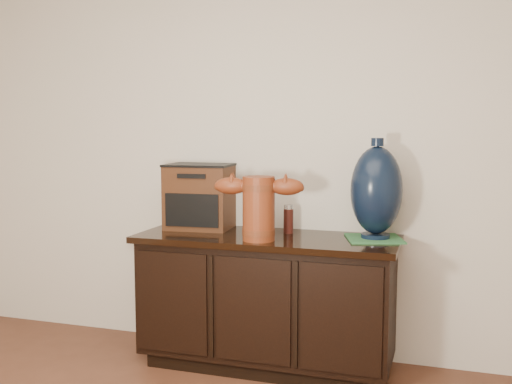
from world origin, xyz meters
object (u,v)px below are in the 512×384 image
(lamp_base, at_px, (376,191))
(spray_can, at_px, (288,219))
(sideboard, at_px, (267,300))
(terracotta_vessel, at_px, (259,205))
(tv_radio, at_px, (200,196))

(lamp_base, relative_size, spray_can, 3.30)
(sideboard, relative_size, terracotta_vessel, 2.98)
(terracotta_vessel, height_order, lamp_base, lamp_base)
(tv_radio, bearing_deg, terracotta_vessel, -35.00)
(sideboard, xyz_separation_m, spray_can, (0.09, 0.12, 0.45))
(tv_radio, bearing_deg, spray_can, -5.14)
(sideboard, relative_size, spray_can, 8.92)
(sideboard, distance_m, terracotta_vessel, 0.58)
(terracotta_vessel, distance_m, tv_radio, 0.53)
(tv_radio, relative_size, spray_can, 2.49)
(tv_radio, height_order, spray_can, tv_radio)
(sideboard, xyz_separation_m, tv_radio, (-0.46, 0.13, 0.56))
(lamp_base, bearing_deg, terracotta_vessel, -159.51)
(sideboard, height_order, tv_radio, tv_radio)
(sideboard, bearing_deg, spray_can, 52.12)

